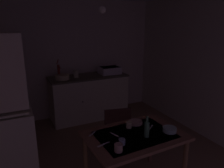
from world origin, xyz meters
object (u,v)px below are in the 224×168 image
Objects in this scene: chair_far_side at (116,132)px; teacup_mint at (122,142)px; mixing_bowl_counter at (62,77)px; hand_pump at (59,70)px; glass_bottle at (147,129)px; sink_basin at (110,70)px; dining_table at (135,142)px; serving_bowl_wide at (170,130)px.

chair_far_side is 0.87m from teacup_mint.
hand_pump is at bearing 114.43° from mixing_bowl_counter.
hand_pump reaches higher than teacup_mint.
chair_far_side is 0.83m from glass_bottle.
chair_far_side is 3.36× the size of glass_bottle.
chair_far_side is at bearing -76.25° from mixing_bowl_counter.
sink_basin is 0.38× the size of dining_table.
hand_pump reaches higher than sink_basin.
hand_pump is 2.35× the size of serving_bowl_wide.
teacup_mint is at bearing -88.03° from mixing_bowl_counter.
dining_table is (0.37, -2.31, -0.46)m from hand_pump.
serving_bowl_wide is at bearing -2.81° from glass_bottle.
sink_basin reaches higher than chair_far_side.
dining_table is 1.34× the size of chair_far_side.
serving_bowl_wide is at bearing 0.08° from teacup_mint.
mixing_bowl_counter reaches higher than dining_table.
hand_pump is 1.42× the size of mixing_bowl_counter.
chair_far_side is at bearing 115.06° from serving_bowl_wide.
mixing_bowl_counter reaches higher than glass_bottle.
sink_basin is at bearing 67.79° from chair_far_side.
serving_bowl_wide reaches higher than dining_table.
mixing_bowl_counter is 0.31× the size of chair_far_side.
sink_basin is at bearing 72.05° from dining_table.
glass_bottle reaches higher than teacup_mint.
serving_bowl_wide is at bearing -64.94° from chair_far_side.
teacup_mint is at bearing -87.09° from hand_pump.
glass_bottle is (-0.64, -2.37, -0.17)m from sink_basin.
teacup_mint is (-0.31, -0.75, 0.31)m from chair_far_side.
hand_pump is 2.46m from teacup_mint.
mixing_bowl_counter is at bearing 98.34° from dining_table.
mixing_bowl_counter is at bearing 103.75° from chair_far_side.
mixing_bowl_counter is 2.35m from teacup_mint.
dining_table is 7.02× the size of serving_bowl_wide.
sink_basin is 2.59m from teacup_mint.
serving_bowl_wide is 0.66m from teacup_mint.
serving_bowl_wide is (0.74, -2.33, -0.22)m from mixing_bowl_counter.
mixing_bowl_counter is 1.72m from chair_far_side.
dining_table is 0.30m from teacup_mint.
mixing_bowl_counter reaches higher than teacup_mint.
teacup_mint is at bearing -177.12° from glass_bottle.
hand_pump is 0.45× the size of chair_far_side.
mixing_bowl_counter is 2.36m from glass_bottle.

